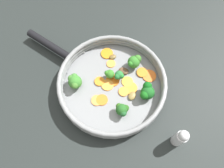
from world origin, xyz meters
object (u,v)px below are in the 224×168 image
(skillet, at_px, (112,87))
(carrot_slice_3, at_px, (102,100))
(carrot_slice_10, at_px, (100,81))
(carrot_slice_5, at_px, (142,72))
(broccoli_floret_5, at_px, (119,76))
(mushroom_piece_1, at_px, (124,71))
(carrot_slice_7, at_px, (112,80))
(mushroom_piece_0, at_px, (132,96))
(carrot_slice_6, at_px, (107,86))
(mushroom_piece_2, at_px, (113,57))
(carrot_slice_11, at_px, (107,53))
(carrot_slice_0, at_px, (149,76))
(carrot_slice_1, at_px, (124,92))
(broccoli_floret_4, at_px, (147,92))
(carrot_slice_4, at_px, (127,82))
(broccoli_floret_0, at_px, (109,74))
(salt_shaker, at_px, (180,138))
(carrot_slice_9, at_px, (97,100))
(broccoli_floret_3, at_px, (75,81))
(carrot_slice_2, at_px, (111,64))
(broccoli_floret_2, at_px, (134,62))
(carrot_slice_8, at_px, (131,87))
(broccoli_floret_1, at_px, (122,110))

(skillet, distance_m, carrot_slice_3, 0.06)
(carrot_slice_3, bearing_deg, carrot_slice_10, -163.66)
(carrot_slice_5, distance_m, broccoli_floret_5, 0.08)
(mushroom_piece_1, bearing_deg, carrot_slice_10, -57.14)
(carrot_slice_7, distance_m, mushroom_piece_0, 0.09)
(carrot_slice_3, bearing_deg, carrot_slice_6, 169.07)
(mushroom_piece_1, distance_m, mushroom_piece_2, 0.07)
(carrot_slice_11, bearing_deg, carrot_slice_0, 66.73)
(carrot_slice_1, xyz_separation_m, carrot_slice_5, (-0.08, 0.05, 0.00))
(skillet, relative_size, carrot_slice_11, 7.86)
(broccoli_floret_4, relative_size, broccoli_floret_5, 1.51)
(carrot_slice_5, xyz_separation_m, mushroom_piece_0, (0.09, -0.02, 0.00))
(broccoli_floret_5, bearing_deg, mushroom_piece_0, 40.82)
(carrot_slice_4, bearing_deg, carrot_slice_10, -82.17)
(carrot_slice_6, xyz_separation_m, mushroom_piece_1, (-0.06, 0.05, 0.00))
(carrot_slice_3, bearing_deg, carrot_slice_11, -176.58)
(broccoli_floret_0, relative_size, salt_shaker, 0.39)
(carrot_slice_5, xyz_separation_m, broccoli_floret_0, (0.03, -0.11, 0.02))
(carrot_slice_9, height_order, broccoli_floret_5, broccoli_floret_5)
(carrot_slice_7, bearing_deg, carrot_slice_1, 50.22)
(carrot_slice_5, xyz_separation_m, broccoli_floret_3, (0.07, -0.21, 0.02))
(mushroom_piece_0, bearing_deg, broccoli_floret_0, -125.10)
(carrot_slice_1, xyz_separation_m, broccoli_floret_0, (-0.05, -0.05, 0.02))
(carrot_slice_2, xyz_separation_m, broccoli_floret_2, (-0.00, 0.08, 0.03))
(carrot_slice_0, height_order, carrot_slice_7, same)
(carrot_slice_11, bearing_deg, carrot_slice_8, 40.04)
(carrot_slice_5, xyz_separation_m, carrot_slice_6, (0.07, -0.11, -0.00))
(skillet, xyz_separation_m, salt_shaker, (0.15, 0.22, 0.04))
(carrot_slice_9, height_order, carrot_slice_10, carrot_slice_10)
(carrot_slice_3, distance_m, broccoli_floret_0, 0.09)
(broccoli_floret_1, relative_size, mushroom_piece_1, 1.27)
(mushroom_piece_1, bearing_deg, carrot_slice_7, -42.14)
(carrot_slice_9, distance_m, broccoli_floret_5, 0.11)
(carrot_slice_11, bearing_deg, skillet, 16.36)
(carrot_slice_7, distance_m, broccoli_floret_5, 0.03)
(carrot_slice_1, distance_m, broccoli_floret_5, 0.05)
(broccoli_floret_1, distance_m, mushroom_piece_1, 0.14)
(salt_shaker, bearing_deg, carrot_slice_10, -120.60)
(carrot_slice_1, xyz_separation_m, carrot_slice_10, (-0.02, -0.08, 0.00))
(broccoli_floret_3, bearing_deg, carrot_slice_9, 60.48)
(carrot_slice_0, height_order, carrot_slice_2, carrot_slice_0)
(carrot_slice_1, bearing_deg, broccoli_floret_3, -90.94)
(broccoli_floret_1, bearing_deg, broccoli_floret_4, 133.94)
(salt_shaker, bearing_deg, skillet, -123.71)
(carrot_slice_0, xyz_separation_m, salt_shaker, (0.20, 0.10, 0.03))
(carrot_slice_9, xyz_separation_m, mushroom_piece_2, (-0.17, 0.03, 0.00))
(carrot_slice_0, height_order, carrot_slice_1, same)
(skillet, xyz_separation_m, broccoli_floret_1, (0.08, 0.04, 0.03))
(carrot_slice_11, height_order, salt_shaker, salt_shaker)
(carrot_slice_9, height_order, salt_shaker, salt_shaker)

